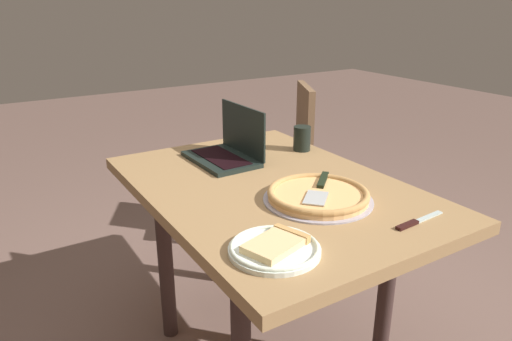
# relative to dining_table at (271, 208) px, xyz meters

# --- Properties ---
(dining_table) EXTENTS (1.25, 0.87, 0.75)m
(dining_table) POSITION_rel_dining_table_xyz_m (0.00, 0.00, 0.00)
(dining_table) COLOR #977248
(dining_table) RESTS_ON ground_plane
(laptop) EXTENTS (0.34, 0.23, 0.22)m
(laptop) POSITION_rel_dining_table_xyz_m (0.33, -0.00, 0.14)
(laptop) COLOR black
(laptop) RESTS_ON dining_table
(pizza_plate) EXTENTS (0.25, 0.25, 0.04)m
(pizza_plate) POSITION_rel_dining_table_xyz_m (-0.41, 0.26, 0.11)
(pizza_plate) COLOR white
(pizza_plate) RESTS_ON dining_table
(pizza_tray) EXTENTS (0.37, 0.37, 0.04)m
(pizza_tray) POSITION_rel_dining_table_xyz_m (-0.20, -0.06, 0.11)
(pizza_tray) COLOR #A39FAF
(pizza_tray) RESTS_ON dining_table
(table_knife) EXTENTS (0.03, 0.21, 0.01)m
(table_knife) POSITION_rel_dining_table_xyz_m (-0.49, -0.20, 0.10)
(table_knife) COLOR #B2C4C2
(table_knife) RESTS_ON dining_table
(drink_cup) EXTENTS (0.08, 0.08, 0.11)m
(drink_cup) POSITION_rel_dining_table_xyz_m (0.28, -0.35, 0.15)
(drink_cup) COLOR black
(drink_cup) RESTS_ON dining_table
(chair_near) EXTENTS (0.52, 0.52, 0.93)m
(chair_near) POSITION_rel_dining_table_xyz_m (0.79, -0.63, -0.13)
(chair_near) COLOR brown
(chair_near) RESTS_ON ground_plane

